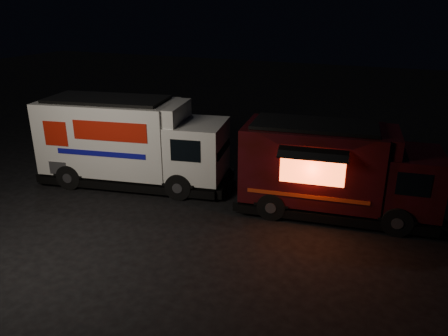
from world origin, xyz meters
TOP-DOWN VIEW (x-y plane):
  - ground at (0.00, 0.00)m, footprint 80.00×80.00m
  - white_truck at (-1.96, 2.46)m, footprint 7.53×3.75m
  - red_truck at (5.49, 2.88)m, footprint 6.66×3.16m

SIDE VIEW (x-z plane):
  - ground at x=0.00m, z-range 0.00..0.00m
  - red_truck at x=5.49m, z-range 0.00..2.98m
  - white_truck at x=-1.96m, z-range 0.00..3.26m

